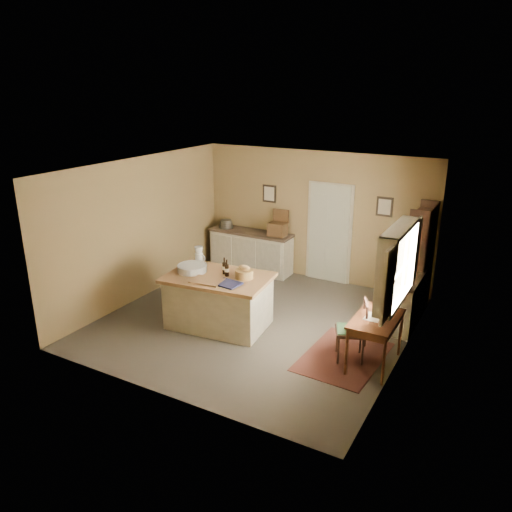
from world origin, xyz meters
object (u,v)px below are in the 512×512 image
(work_island, at_px, (218,299))
(shelving_unit, at_px, (422,259))
(right_cabinet, at_px, (400,300))
(sideboard, at_px, (251,250))
(writing_desk, at_px, (376,324))
(desk_chair, at_px, (351,331))

(work_island, relative_size, shelving_unit, 0.94)
(right_cabinet, distance_m, shelving_unit, 0.95)
(work_island, xyz_separation_m, sideboard, (-0.84, 2.62, -0.00))
(sideboard, bearing_deg, work_island, -72.27)
(writing_desk, distance_m, shelving_unit, 2.31)
(work_island, bearing_deg, right_cabinet, 23.10)
(desk_chair, bearing_deg, sideboard, 117.57)
(desk_chair, relative_size, shelving_unit, 0.47)
(writing_desk, bearing_deg, right_cabinet, 90.01)
(sideboard, distance_m, desk_chair, 4.11)
(writing_desk, height_order, desk_chair, desk_chair)
(writing_desk, bearing_deg, desk_chair, -177.77)
(work_island, height_order, right_cabinet, work_island)
(sideboard, bearing_deg, right_cabinet, -16.98)
(desk_chair, bearing_deg, work_island, 157.26)
(work_island, xyz_separation_m, desk_chair, (2.34, 0.02, -0.02))
(writing_desk, distance_m, desk_chair, 0.42)
(sideboard, relative_size, right_cabinet, 1.68)
(sideboard, height_order, shelving_unit, shelving_unit)
(writing_desk, relative_size, right_cabinet, 0.90)
(work_island, bearing_deg, shelving_unit, 32.54)
(work_island, xyz_separation_m, writing_desk, (2.71, 0.03, 0.19))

